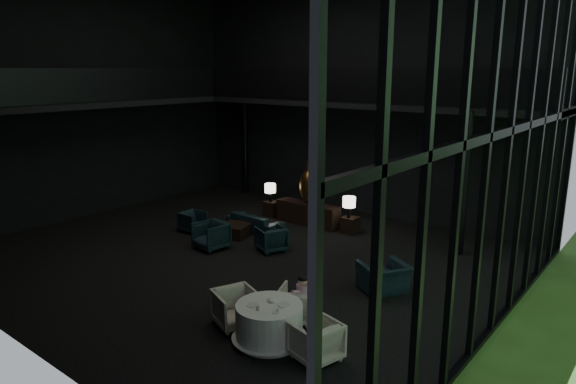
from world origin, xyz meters
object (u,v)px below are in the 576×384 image
Objects in this scene: bronze_urn at (310,185)px; dining_table at (269,325)px; console at (308,214)px; dining_chair_north at (298,302)px; child at (303,289)px; side_table_left at (272,209)px; lounge_armchair_east at (271,238)px; side_table_right at (350,225)px; window_armchair at (384,273)px; sofa at (255,220)px; lounge_armchair_west at (193,221)px; table_lamp_right at (349,203)px; table_lamp_left at (270,189)px; dining_chair_west at (236,305)px; lounge_armchair_south at (211,233)px; dining_chair_east at (316,338)px; coffee_table at (235,230)px.

dining_table is at bearing -59.55° from bronze_urn.
console is 6.75m from dining_chair_north.
bronze_urn is 2.33× the size of child.
bronze_urn is at bearing 3.07° from side_table_left.
lounge_armchair_east is at bearing -50.13° from side_table_left.
dining_table is (2.34, -6.67, 0.07)m from side_table_right.
dining_chair_north is at bearing -68.41° from side_table_right.
lounge_armchair_east is 1.00× the size of dining_chair_north.
window_armchair reaches higher than side_table_right.
sofa is 1.98m from lounge_armchair_west.
bronze_urn reaches higher than dining_table.
lounge_armchair_east is (-0.90, -2.71, -0.62)m from table_lamp_right.
table_lamp_left reaches higher than lounge_armchair_west.
console is 2.63× the size of dining_chair_west.
lounge_armchair_south is at bearing -77.25° from side_table_left.
lounge_armchair_south reaches higher than lounge_armchair_east.
table_lamp_left is at bearing -18.15° from lounge_armchair_west.
console is at bearing -176.61° from side_table_right.
dining_chair_north is at bearing 95.81° from dining_table.
dining_chair_east is (1.17, -0.99, 0.03)m from dining_chair_north.
coffee_table is (0.57, -2.36, -0.81)m from table_lamp_left.
sofa reaches higher than side_table_right.
table_lamp_right is 0.87× the size of dining_chair_north.
sofa is 7.71m from dining_chair_east.
table_lamp_left is at bearing -84.71° from window_armchair.
coffee_table is at bearing -76.46° from table_lamp_left.
lounge_armchair_west is at bearing 78.49° from dining_chair_west.
lounge_armchair_east reaches higher than console.
table_lamp_left is 0.96× the size of table_lamp_right.
lounge_armchair_west is 1.83m from lounge_armchair_south.
coffee_table is 5.79m from dining_chair_north.
lounge_armchair_west is 6.98m from child.
side_table_right is 0.54× the size of lounge_armchair_south.
bronze_urn reaches higher than lounge_armchair_west.
bronze_urn is 1.78× the size of dining_chair_north.
lounge_armchair_south is (0.17, -2.06, 0.12)m from sofa.
dining_table is (5.54, -6.61, 0.06)m from side_table_left.
lounge_armchair_west is 6.79m from dining_chair_north.
dining_table is 1.87× the size of dining_chair_north.
dining_chair_west is (-0.84, -0.97, 0.05)m from dining_chair_north.
side_table_left is 0.68× the size of lounge_armchair_east.
side_table_left is at bearing -120.58° from dining_chair_east.
child is at bearing -66.73° from table_lamp_right.
table_lamp_right is 0.66× the size of window_armchair.
table_lamp_left is at bearing -90.00° from side_table_left.
side_table_left is at bearing -176.93° from bronze_urn.
dining_chair_north is 1.31× the size of child.
table_lamp_right reaches higher than dining_chair_north.
child is at bearing -55.03° from bronze_urn.
window_armchair is 1.72× the size of child.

